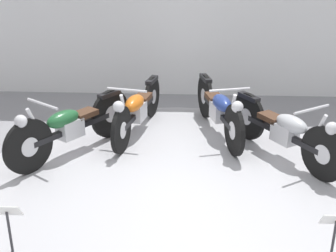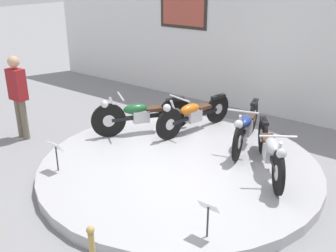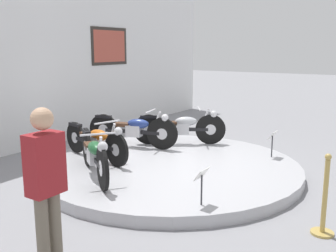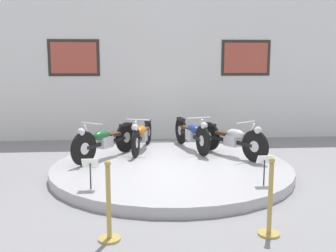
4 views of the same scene
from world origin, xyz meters
TOP-DOWN VIEW (x-y plane):
  - ground_plane at (0.00, 0.00)m, footprint 60.00×60.00m
  - display_platform at (0.00, 0.00)m, footprint 4.71×4.71m
  - motorcycle_green at (-1.35, 0.59)m, footprint 1.22×1.68m
  - motorcycle_orange at (-0.57, 1.28)m, footprint 0.60×1.94m
  - motorcycle_blue at (0.57, 1.29)m, footprint 0.65×1.97m
  - motorcycle_silver at (1.35, 0.58)m, footprint 1.15×1.71m
  - info_placard_front_left at (-1.42, -1.42)m, footprint 0.26×0.11m
  - info_placard_front_centre at (1.42, -1.42)m, footprint 0.26×0.11m

SIDE VIEW (x-z plane):
  - ground_plane at x=0.00m, z-range 0.00..0.00m
  - display_platform at x=0.00m, z-range 0.00..0.18m
  - info_placard_front_left at x=-1.42m, z-range 0.29..0.81m
  - info_placard_front_centre at x=1.42m, z-range 0.29..0.81m
  - motorcycle_orange at x=-0.57m, z-range 0.17..0.95m
  - motorcycle_silver at x=1.35m, z-range 0.17..0.98m
  - motorcycle_blue at x=0.57m, z-range 0.17..0.98m
  - motorcycle_green at x=-1.35m, z-range 0.18..0.99m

